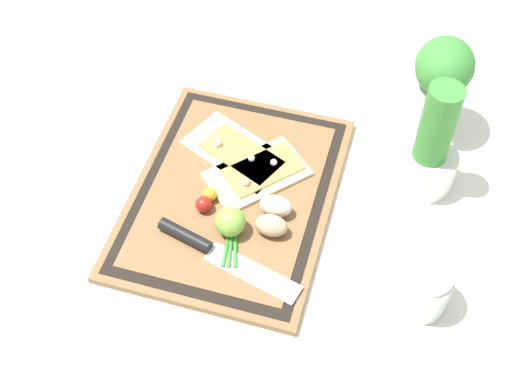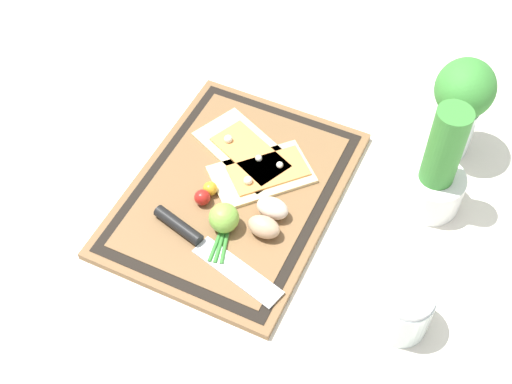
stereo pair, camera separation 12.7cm
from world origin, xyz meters
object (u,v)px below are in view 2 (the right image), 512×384
(pizza_slice_far, at_px, (263,174))
(herb_glass, at_px, (461,102))
(egg_brown, at_px, (264,227))
(sauce_jar, at_px, (403,311))
(cherry_tomato_red, at_px, (202,197))
(egg_pink, at_px, (272,208))
(herb_pot, at_px, (436,174))
(lime, at_px, (224,218))
(knife, at_px, (195,239))
(pizza_slice_near, at_px, (246,151))
(cherry_tomato_yellow, at_px, (210,189))

(pizza_slice_far, xyz_separation_m, herb_glass, (-0.23, 0.29, 0.10))
(herb_glass, bearing_deg, egg_brown, -33.54)
(pizza_slice_far, xyz_separation_m, sauce_jar, (0.17, 0.32, 0.02))
(cherry_tomato_red, bearing_deg, egg_pink, 102.95)
(pizza_slice_far, distance_m, herb_pot, 0.31)
(sauce_jar, relative_size, herb_glass, 0.46)
(herb_pot, distance_m, sauce_jar, 0.26)
(lime, relative_size, sauce_jar, 0.56)
(knife, relative_size, herb_glass, 1.30)
(herb_pot, distance_m, herb_glass, 0.15)
(egg_pink, bearing_deg, pizza_slice_far, -144.55)
(herb_pot, relative_size, herb_glass, 1.12)
(pizza_slice_near, relative_size, herb_pot, 0.96)
(cherry_tomato_yellow, bearing_deg, pizza_slice_near, 172.26)
(knife, xyz_separation_m, egg_pink, (-0.11, 0.10, 0.01))
(pizza_slice_far, relative_size, sauce_jar, 2.17)
(cherry_tomato_yellow, height_order, herb_glass, herb_glass)
(egg_brown, xyz_separation_m, egg_pink, (-0.04, -0.00, 0.00))
(knife, xyz_separation_m, sauce_jar, (-0.01, 0.37, 0.02))
(pizza_slice_near, bearing_deg, herb_pot, 97.79)
(cherry_tomato_yellow, height_order, sauce_jar, sauce_jar)
(pizza_slice_near, bearing_deg, knife, 2.68)
(pizza_slice_far, bearing_deg, egg_brown, 25.70)
(egg_pink, bearing_deg, cherry_tomato_red, -77.05)
(egg_brown, xyz_separation_m, cherry_tomato_yellow, (-0.04, -0.12, -0.01))
(egg_brown, distance_m, herb_pot, 0.31)
(cherry_tomato_yellow, relative_size, herb_glass, 0.13)
(sauce_jar, bearing_deg, cherry_tomato_red, -100.00)
(lime, distance_m, herb_pot, 0.38)
(lime, relative_size, herb_glass, 0.26)
(egg_pink, xyz_separation_m, herb_pot, (-0.16, 0.24, 0.04))
(egg_brown, height_order, cherry_tomato_red, egg_brown)
(knife, relative_size, cherry_tomato_yellow, 10.27)
(sauce_jar, bearing_deg, knife, -88.42)
(lime, distance_m, sauce_jar, 0.34)
(lime, distance_m, cherry_tomato_yellow, 0.08)
(lime, bearing_deg, herb_pot, 125.71)
(pizza_slice_far, xyz_separation_m, knife, (0.18, -0.04, 0.00))
(pizza_slice_near, height_order, pizza_slice_far, same)
(lime, xyz_separation_m, herb_glass, (-0.36, 0.30, 0.08))
(egg_pink, xyz_separation_m, cherry_tomato_red, (0.03, -0.12, -0.00))
(pizza_slice_near, relative_size, sauce_jar, 2.35)
(egg_pink, bearing_deg, herb_glass, 142.51)
(pizza_slice_far, distance_m, lime, 0.14)
(knife, xyz_separation_m, cherry_tomato_yellow, (-0.10, -0.03, 0.00))
(pizza_slice_far, relative_size, egg_pink, 3.53)
(herb_pot, xyz_separation_m, herb_glass, (-0.15, -0.01, 0.04))
(herb_glass, bearing_deg, pizza_slice_far, -51.28)
(herb_glass, bearing_deg, cherry_tomato_red, -47.04)
(sauce_jar, bearing_deg, herb_pot, -173.32)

